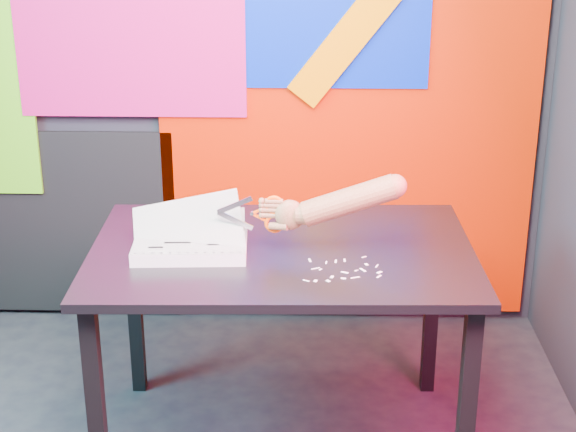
{
  "coord_description": "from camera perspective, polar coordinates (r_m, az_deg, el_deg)",
  "views": [
    {
      "loc": [
        0.5,
        -2.16,
        1.87
      ],
      "look_at": [
        0.43,
        0.48,
        0.87
      ],
      "focal_mm": 55.0,
      "sensor_mm": 36.0,
      "label": 1
    }
  ],
  "objects": [
    {
      "name": "work_table",
      "position": [
        2.92,
        -0.38,
        -3.62
      ],
      "size": [
        1.27,
        0.87,
        0.75
      ],
      "rotation": [
        0.0,
        0.0,
        0.03
      ],
      "color": "black",
      "rests_on": "ground"
    },
    {
      "name": "hand_forearm",
      "position": [
        2.77,
        3.33,
        0.88
      ],
      "size": [
        0.45,
        0.11,
        0.2
      ],
      "rotation": [
        0.0,
        0.0,
        -0.08
      ],
      "color": "#996C44",
      "rests_on": "work_table"
    },
    {
      "name": "room",
      "position": [
        2.27,
        -11.23,
        7.14
      ],
      "size": [
        3.01,
        3.01,
        2.71
      ],
      "color": "black",
      "rests_on": "ground"
    },
    {
      "name": "paper_clippings",
      "position": [
        2.73,
        3.64,
        -3.54
      ],
      "size": [
        0.24,
        0.2,
        0.0
      ],
      "color": "white",
      "rests_on": "work_table"
    },
    {
      "name": "scissors",
      "position": [
        2.81,
        -1.2,
        0.12
      ],
      "size": [
        0.22,
        0.03,
        0.13
      ],
      "rotation": [
        0.0,
        0.0,
        -0.08
      ],
      "color": "silver",
      "rests_on": "printout_stack"
    },
    {
      "name": "backdrop",
      "position": [
        3.76,
        -5.17,
        6.56
      ],
      "size": [
        2.88,
        0.05,
        2.08
      ],
      "color": "#C31A00",
      "rests_on": "ground"
    },
    {
      "name": "printout_stack",
      "position": [
        2.87,
        -6.3,
        -1.79
      ],
      "size": [
        0.39,
        0.29,
        0.19
      ],
      "rotation": [
        0.0,
        0.0,
        0.05
      ],
      "color": "white",
      "rests_on": "work_table"
    }
  ]
}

